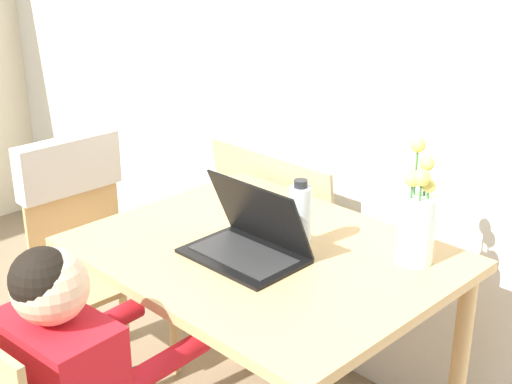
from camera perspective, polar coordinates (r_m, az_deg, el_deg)
wall_back at (r=2.47m, az=6.58°, el=12.25°), size 6.40×0.05×2.50m
dining_table at (r=2.06m, az=0.63°, el=-7.19°), size 1.00×0.80×0.76m
chair_spare at (r=2.67m, az=-13.64°, el=-2.12°), size 0.44×0.41×0.89m
person_seated at (r=1.77m, az=-13.64°, el=-14.43°), size 0.33×0.44×0.99m
laptop at (r=1.96m, az=-0.48°, el=-3.73°), size 0.32×0.23×0.21m
flower_vase at (r=1.94m, az=12.76°, el=-2.22°), size 0.10×0.10×0.35m
water_bottle at (r=1.97m, az=3.53°, el=-2.03°), size 0.06×0.06×0.21m
cardboard_panel at (r=2.74m, az=1.72°, el=-5.05°), size 0.59×0.13×0.84m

